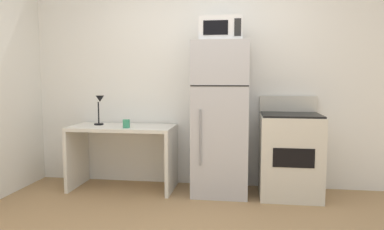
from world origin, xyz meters
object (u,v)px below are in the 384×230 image
(refrigerator, at_px, (221,119))
(oven_range, at_px, (290,155))
(microwave, at_px, (221,30))
(desk_lamp, at_px, (100,105))
(desk, at_px, (123,145))
(coffee_mug, at_px, (126,124))

(refrigerator, xyz_separation_m, oven_range, (0.77, -0.01, -0.39))
(refrigerator, bearing_deg, microwave, -89.67)
(desk_lamp, bearing_deg, refrigerator, -1.40)
(microwave, relative_size, oven_range, 0.42)
(desk, distance_m, oven_range, 1.92)
(coffee_mug, relative_size, oven_range, 0.09)
(desk_lamp, xyz_separation_m, coffee_mug, (0.39, -0.20, -0.19))
(desk, height_order, coffee_mug, coffee_mug)
(coffee_mug, relative_size, microwave, 0.21)
(refrigerator, xyz_separation_m, microwave, (0.00, -0.02, 0.98))
(desk, relative_size, coffee_mug, 12.70)
(desk, relative_size, desk_lamp, 3.42)
(microwave, xyz_separation_m, oven_range, (0.77, 0.02, -1.37))
(desk_lamp, bearing_deg, oven_range, -1.05)
(desk_lamp, height_order, coffee_mug, desk_lamp)
(oven_range, bearing_deg, microwave, -178.81)
(desk, height_order, desk_lamp, desk_lamp)
(refrigerator, bearing_deg, desk, -179.80)
(coffee_mug, height_order, refrigerator, refrigerator)
(oven_range, bearing_deg, refrigerator, 179.61)
(coffee_mug, distance_m, microwave, 1.48)
(coffee_mug, xyz_separation_m, refrigerator, (1.05, 0.16, 0.06))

